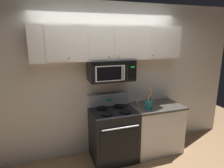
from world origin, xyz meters
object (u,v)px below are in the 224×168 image
(over_range_microwave, at_px, (111,70))
(utensil_crock_teal, at_px, (148,103))
(stove_range, at_px, (113,134))
(salt_shaker, at_px, (137,100))

(over_range_microwave, xyz_separation_m, utensil_crock_teal, (0.60, -0.23, -0.57))
(stove_range, distance_m, over_range_microwave, 1.11)
(salt_shaker, bearing_deg, over_range_microwave, -168.47)
(over_range_microwave, bearing_deg, stove_range, -89.86)
(stove_range, xyz_separation_m, utensil_crock_teal, (0.60, -0.12, 0.53))
(over_range_microwave, distance_m, utensil_crock_teal, 0.86)
(over_range_microwave, xyz_separation_m, salt_shaker, (0.56, 0.11, -0.63))
(over_range_microwave, bearing_deg, utensil_crock_teal, -21.08)
(stove_range, distance_m, utensil_crock_teal, 0.81)
(stove_range, height_order, utensil_crock_teal, utensil_crock_teal)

